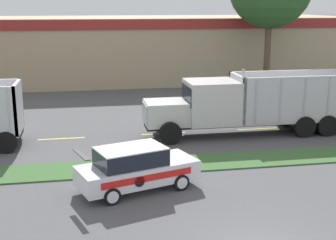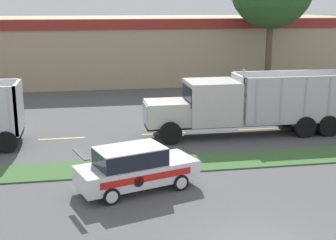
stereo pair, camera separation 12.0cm
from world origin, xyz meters
name	(u,v)px [view 1 (the left image)]	position (x,y,z in m)	size (l,w,h in m)	color
grass_verge	(196,163)	(0.00, 7.81, 0.03)	(120.00, 2.14, 0.06)	#3D6633
centre_line_3	(61,139)	(-5.95, 12.88, 0.00)	(2.40, 0.14, 0.01)	yellow
centre_line_4	(164,133)	(-0.55, 12.88, 0.00)	(2.40, 0.14, 0.01)	yellow
centre_line_5	(258,129)	(4.85, 12.88, 0.00)	(2.40, 0.14, 0.01)	yellow
dump_truck_trail	(236,106)	(3.21, 12.06, 1.54)	(11.51, 2.70, 3.63)	black
rally_car	(136,168)	(-2.93, 5.34, 0.86)	(4.80, 3.06, 1.72)	white
store_building_backdrop	(170,47)	(3.55, 32.76, 2.83)	(33.52, 12.10, 5.66)	tan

